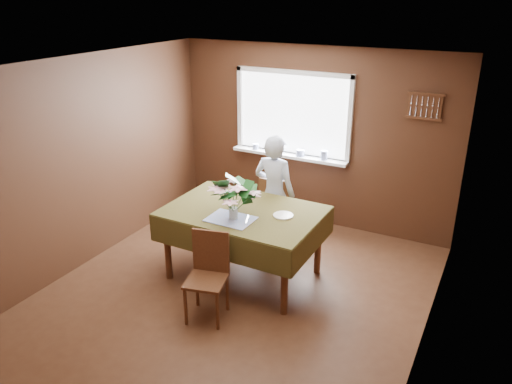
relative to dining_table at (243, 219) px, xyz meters
The scene contains 15 objects.
floor 0.87m from the dining_table, 76.36° to the right, with size 4.50×4.50×0.00m, color #4B2A19.
ceiling 1.81m from the dining_table, 76.36° to the right, with size 4.50×4.50×0.00m, color white.
wall_back 1.88m from the dining_table, 86.64° to the left, with size 4.00×4.00×0.00m, color brown.
wall_front 2.74m from the dining_table, 87.73° to the right, with size 4.00×4.00×0.00m, color brown.
wall_left 2.01m from the dining_table, 166.96° to the right, with size 4.50×4.50×0.00m, color brown.
wall_right 2.21m from the dining_table, 11.76° to the right, with size 4.50×4.50×0.00m, color brown.
window_assembly 1.87m from the dining_table, 96.09° to the left, with size 1.72×0.20×1.22m.
spoon_rack 2.61m from the dining_table, 48.79° to the left, with size 0.44×0.05×0.33m.
dining_table is the anchor object (origin of this frame).
chair_far 0.93m from the dining_table, 90.02° to the left, with size 0.45×0.45×0.95m.
chair_near 0.85m from the dining_table, 87.08° to the right, with size 0.47×0.47×0.92m.
seated_woman 0.80m from the dining_table, 89.33° to the left, with size 0.56×0.37×1.53m, color white.
flower_bouquet 0.46m from the dining_table, 86.74° to the right, with size 0.50×0.50×0.43m.
side_plate 0.49m from the dining_table, ahead, with size 0.22×0.22×0.01m, color white.
table_knife 0.29m from the dining_table, 51.72° to the right, with size 0.02×0.20×0.00m, color silver.
Camera 1 is at (2.40, -4.06, 3.17)m, focal length 35.00 mm.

